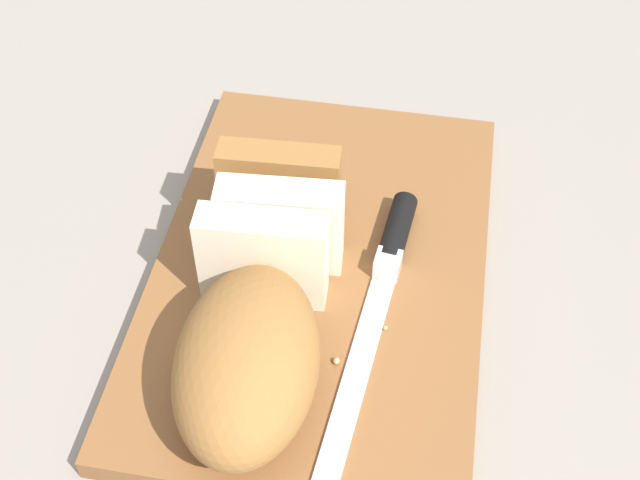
# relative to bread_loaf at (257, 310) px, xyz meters

# --- Properties ---
(ground_plane) EXTENTS (3.00, 3.00, 0.00)m
(ground_plane) POSITION_rel_bread_loaf_xyz_m (0.08, -0.03, -0.06)
(ground_plane) COLOR gray
(cutting_board) EXTENTS (0.41, 0.28, 0.02)m
(cutting_board) POSITION_rel_bread_loaf_xyz_m (0.08, -0.03, -0.05)
(cutting_board) COLOR brown
(cutting_board) RESTS_ON ground_plane
(bread_loaf) EXTENTS (0.26, 0.11, 0.08)m
(bread_loaf) POSITION_rel_bread_loaf_xyz_m (0.00, 0.00, 0.00)
(bread_loaf) COLOR #996633
(bread_loaf) RESTS_ON cutting_board
(bread_knife) EXTENTS (0.27, 0.05, 0.02)m
(bread_knife) POSITION_rel_bread_loaf_xyz_m (0.09, -0.09, -0.03)
(bread_knife) COLOR silver
(bread_knife) RESTS_ON cutting_board
(crumb_near_knife) EXTENTS (0.01, 0.01, 0.01)m
(crumb_near_knife) POSITION_rel_bread_loaf_xyz_m (-0.01, -0.06, -0.04)
(crumb_near_knife) COLOR tan
(crumb_near_knife) RESTS_ON cutting_board
(crumb_near_loaf) EXTENTS (0.00, 0.00, 0.00)m
(crumb_near_loaf) POSITION_rel_bread_loaf_xyz_m (0.03, -0.09, -0.04)
(crumb_near_loaf) COLOR tan
(crumb_near_loaf) RESTS_ON cutting_board
(crumb_stray_left) EXTENTS (0.00, 0.00, 0.00)m
(crumb_stray_left) POSITION_rel_bread_loaf_xyz_m (0.07, -0.08, -0.04)
(crumb_stray_left) COLOR tan
(crumb_stray_left) RESTS_ON cutting_board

